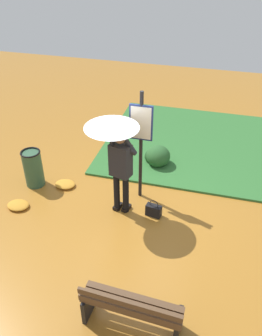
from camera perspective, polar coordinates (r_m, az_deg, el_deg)
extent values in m
plane|color=#9E6623|center=(7.00, -0.63, -6.95)|extent=(18.00, 18.00, 0.00)
cube|color=#2D662D|center=(9.22, 11.23, 3.78)|extent=(4.80, 4.00, 0.05)
cylinder|color=black|center=(6.73, -0.86, -4.22)|extent=(0.12, 0.12, 0.86)
cylinder|color=black|center=(6.77, -2.33, -3.97)|extent=(0.12, 0.12, 0.86)
cube|color=black|center=(7.00, -0.74, -6.51)|extent=(0.16, 0.24, 0.08)
cube|color=black|center=(7.04, -2.16, -6.25)|extent=(0.16, 0.24, 0.08)
cube|color=#232328|center=(6.31, -1.71, 1.24)|extent=(0.43, 0.33, 0.64)
sphere|color=#8C664C|center=(6.07, -1.78, 4.88)|extent=(0.20, 0.20, 0.20)
ellipsoid|color=black|center=(6.05, -1.79, 5.13)|extent=(0.20, 0.20, 0.15)
cylinder|color=#232328|center=(6.16, 0.25, 2.72)|extent=(0.18, 0.13, 0.18)
cylinder|color=#232328|center=(6.13, -0.09, 3.53)|extent=(0.24, 0.11, 0.33)
cube|color=black|center=(6.07, -0.91, 4.70)|extent=(0.07, 0.03, 0.14)
cylinder|color=#232328|center=(6.22, -3.20, 3.28)|extent=(0.11, 0.10, 0.09)
cylinder|color=#232328|center=(6.16, -3.12, 3.93)|extent=(0.10, 0.09, 0.23)
cylinder|color=#A5A5AD|center=(6.00, -3.16, 6.49)|extent=(0.02, 0.02, 0.41)
cone|color=silver|center=(5.95, -3.19, 7.30)|extent=(0.96, 0.96, 0.16)
sphere|color=#A5A5AD|center=(5.90, -3.22, 8.25)|extent=(0.02, 0.02, 0.02)
cylinder|color=black|center=(6.72, 1.60, 3.26)|extent=(0.07, 0.07, 2.30)
cube|color=navy|center=(6.44, 1.65, 7.38)|extent=(0.44, 0.04, 0.70)
cube|color=silver|center=(6.43, 1.61, 7.30)|extent=(0.38, 0.01, 0.64)
cube|color=black|center=(6.84, 3.70, -6.92)|extent=(0.32, 0.19, 0.24)
torus|color=black|center=(6.73, 3.75, -5.89)|extent=(0.18, 0.05, 0.18)
cube|color=black|center=(5.20, 7.63, -24.13)|extent=(0.08, 0.36, 0.44)
cube|color=black|center=(5.38, -6.94, -21.12)|extent=(0.08, 0.36, 0.44)
cube|color=#513823|center=(5.12, 0.51, -20.22)|extent=(1.40, 0.17, 0.04)
cube|color=#513823|center=(5.05, 0.14, -21.29)|extent=(1.40, 0.17, 0.04)
cube|color=#513823|center=(4.99, -0.24, -22.39)|extent=(1.40, 0.17, 0.04)
cube|color=#513823|center=(4.88, -0.41, -22.22)|extent=(1.40, 0.11, 0.10)
cube|color=#513823|center=(4.76, -0.42, -21.30)|extent=(1.40, 0.11, 0.10)
cylinder|color=#2D5138|center=(7.74, -15.60, -0.15)|extent=(0.40, 0.40, 0.80)
torus|color=black|center=(7.52, -16.08, 2.46)|extent=(0.42, 0.42, 0.04)
ellipsoid|color=#285628|center=(8.17, 4.43, 1.93)|extent=(0.56, 0.56, 0.50)
ellipsoid|color=#1E421E|center=(8.31, 3.39, 1.91)|extent=(0.34, 0.34, 0.34)
ellipsoid|color=#C68428|center=(7.73, -10.66, -2.61)|extent=(0.44, 0.35, 0.10)
ellipsoid|color=#C68428|center=(7.41, -17.88, -5.76)|extent=(0.44, 0.36, 0.10)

